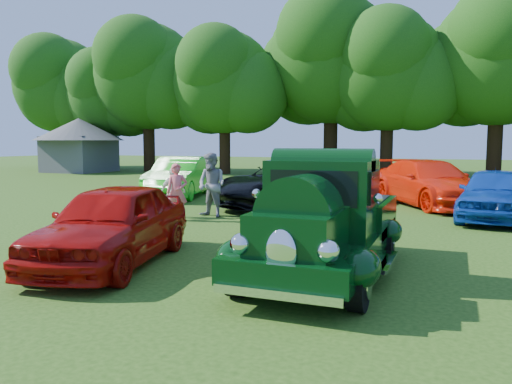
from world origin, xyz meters
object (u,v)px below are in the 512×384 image
at_px(hero_pickup, 325,225).
at_px(back_car_blue, 495,194).
at_px(back_car_lime, 180,177).
at_px(spectator_grey, 212,185).
at_px(back_car_black, 290,184).
at_px(spectator_white, 173,192).
at_px(red_convertible, 113,224).
at_px(gazebo, 79,139).
at_px(spectator_pink, 177,192).
at_px(back_car_orange, 429,183).

relative_size(hero_pickup, back_car_blue, 1.12).
relative_size(back_car_lime, spectator_grey, 2.58).
bearing_deg(back_car_black, hero_pickup, -45.42).
distance_m(back_car_lime, spectator_white, 5.37).
relative_size(hero_pickup, spectator_white, 3.31).
distance_m(red_convertible, spectator_grey, 5.80).
bearing_deg(gazebo, back_car_blue, -27.26).
bearing_deg(spectator_grey, gazebo, 153.78).
relative_size(red_convertible, gazebo, 0.67).
xyz_separation_m(spectator_pink, spectator_white, (-0.40, 0.45, -0.06)).
height_order(back_car_blue, gazebo, gazebo).
height_order(hero_pickup, spectator_white, hero_pickup).
distance_m(hero_pickup, back_car_orange, 10.12).
distance_m(spectator_pink, spectator_grey, 1.15).
relative_size(back_car_orange, spectator_grey, 2.89).
xyz_separation_m(back_car_lime, back_car_blue, (11.17, -1.80, -0.06)).
bearing_deg(spectator_white, red_convertible, -136.60).
distance_m(red_convertible, back_car_blue, 10.54).
xyz_separation_m(red_convertible, spectator_grey, (-0.92, 5.72, 0.21)).
distance_m(hero_pickup, spectator_grey, 6.82).
height_order(red_convertible, back_car_orange, back_car_orange).
relative_size(red_convertible, back_car_orange, 0.79).
distance_m(back_car_black, gazebo, 24.38).
bearing_deg(hero_pickup, back_car_orange, 83.52).
bearing_deg(back_car_orange, spectator_pink, -168.20).
height_order(back_car_orange, spectator_pink, spectator_pink).
distance_m(hero_pickup, back_car_lime, 12.31).
relative_size(back_car_lime, gazebo, 0.76).
bearing_deg(spectator_pink, back_car_lime, 86.53).
xyz_separation_m(spectator_pink, spectator_grey, (0.59, 0.97, 0.14)).
height_order(back_car_lime, spectator_pink, spectator_pink).
xyz_separation_m(back_car_orange, spectator_grey, (-5.77, -5.06, 0.15)).
distance_m(back_car_lime, back_car_black, 5.16).
distance_m(hero_pickup, spectator_pink, 6.59).
relative_size(back_car_black, spectator_pink, 3.56).
height_order(hero_pickup, back_car_lime, hero_pickup).
relative_size(spectator_pink, spectator_white, 1.09).
distance_m(red_convertible, back_car_orange, 11.82).
distance_m(hero_pickup, red_convertible, 3.78).
xyz_separation_m(back_car_orange, spectator_white, (-6.76, -5.58, -0.05)).
relative_size(red_convertible, back_car_blue, 0.99).
height_order(spectator_grey, gazebo, gazebo).
relative_size(back_car_orange, gazebo, 0.85).
xyz_separation_m(back_car_lime, spectator_white, (2.54, -4.73, -0.06)).
bearing_deg(spectator_grey, hero_pickup, -33.05).
bearing_deg(red_convertible, spectator_grey, 86.43).
bearing_deg(red_convertible, gazebo, 119.63).
xyz_separation_m(hero_pickup, back_car_blue, (3.00, 7.41, -0.09)).
relative_size(back_car_lime, spectator_pink, 3.02).
relative_size(red_convertible, back_car_lime, 0.88).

